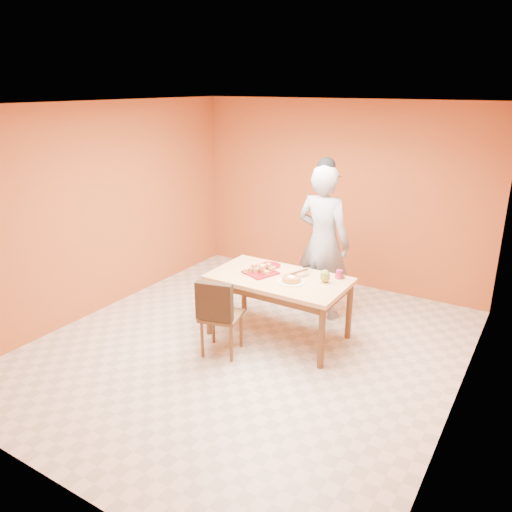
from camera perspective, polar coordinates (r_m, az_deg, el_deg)
The scene contains 17 objects.
floor at distance 5.86m, azimuth -1.04°, elevation -10.45°, with size 5.00×5.00×0.00m, color beige.
ceiling at distance 5.10m, azimuth -1.23°, elevation 16.95°, with size 5.00×5.00×0.00m, color white.
wall_back at distance 7.49m, azimuth 9.35°, elevation 6.98°, with size 4.50×4.50×0.00m, color #B15529.
wall_left at distance 6.77m, azimuth -17.41°, elevation 5.07°, with size 5.00×5.00×0.00m, color #B15529.
wall_right at distance 4.58m, azimuth 23.29°, elevation -2.19°, with size 5.00×5.00×0.00m, color #B15529.
dining_table at distance 5.85m, azimuth 2.61°, elevation -3.28°, with size 1.60×0.90×0.76m.
dining_chair at distance 5.57m, azimuth -4.09°, elevation -6.65°, with size 0.53×0.59×0.92m.
pastry_pile at distance 5.90m, azimuth 0.51°, elevation -1.36°, with size 0.30×0.30×0.10m, color tan, non-canonical shape.
person at distance 6.36m, azimuth 7.66°, elevation 1.56°, with size 0.72×0.47×1.98m, color gray.
pastry_platter at distance 5.92m, azimuth 0.51°, elevation -1.90°, with size 0.33×0.33×0.02m, color maroon.
red_dinner_plate at distance 6.16m, azimuth 1.63°, elevation -1.09°, with size 0.26×0.26×0.02m, color maroon.
white_cake_plate at distance 5.68m, azimuth 4.05°, elevation -2.93°, with size 0.32×0.32×0.01m, color silver.
sponge_cake at distance 5.66m, azimuth 4.06°, elevation -2.65°, with size 0.22×0.22×0.05m, color orange.
cake_server at distance 5.80m, azimuth 4.98°, elevation -1.82°, with size 0.05×0.27×0.01m, color white.
egg_ornament at distance 5.69m, azimuth 7.89°, elevation -2.29°, with size 0.12×0.10×0.15m, color olive.
magenta_glass at distance 5.83m, azimuth 9.50°, elevation -2.09°, with size 0.07×0.07×0.10m, color #B31A57.
checker_tin at distance 5.86m, azimuth 9.54°, elevation -2.32°, with size 0.11×0.11×0.03m, color #35210E.
Camera 1 is at (2.77, -4.28, 2.89)m, focal length 35.00 mm.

